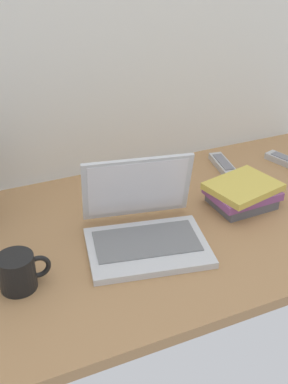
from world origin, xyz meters
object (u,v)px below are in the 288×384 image
book_stack (242,193)px  remote_control_near (287,161)px  laptop (144,226)px  remote_control_far (223,165)px  coffee_mug (18,271)px

book_stack → remote_control_near: bearing=27.8°
laptop → book_stack: size_ratio=1.56×
remote_control_far → coffee_mug: bearing=-156.6°
remote_control_near → book_stack: book_stack is taller
laptop → remote_control_far: laptop is taller
laptop → remote_control_far: bearing=33.4°
coffee_mug → book_stack: 0.69m
book_stack → coffee_mug: bearing=-171.4°
remote_control_far → book_stack: (-0.08, -0.23, 0.03)m
book_stack → remote_control_far: bearing=70.7°
remote_control_near → book_stack: 0.34m
coffee_mug → book_stack: bearing=8.6°
coffee_mug → remote_control_far: size_ratio=0.74×
laptop → coffee_mug: 0.34m
laptop → remote_control_far: size_ratio=2.13×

